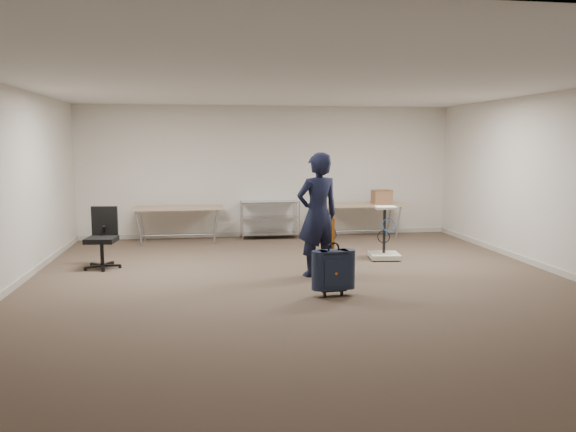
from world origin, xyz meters
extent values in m
plane|color=#47382B|center=(0.00, 0.00, 0.00)|extent=(9.00, 9.00, 0.00)
plane|color=silver|center=(0.00, 4.50, 1.40)|extent=(8.00, 0.00, 8.00)
plane|color=silver|center=(0.00, -4.50, 1.40)|extent=(8.00, 0.00, 8.00)
plane|color=silver|center=(4.00, 0.00, 1.40)|extent=(0.00, 9.00, 9.00)
plane|color=silver|center=(0.00, 0.00, 2.80)|extent=(8.00, 8.00, 0.00)
cube|color=#BDB7AA|center=(0.00, 4.49, 0.05)|extent=(8.00, 0.02, 0.10)
cube|color=#BDB7AA|center=(-3.99, 0.00, 0.05)|extent=(0.02, 9.00, 0.10)
cube|color=#BDB7AA|center=(3.99, 0.00, 0.05)|extent=(0.02, 9.00, 0.10)
cube|color=tan|center=(-1.90, 3.95, 0.71)|extent=(1.80, 0.75, 0.03)
cylinder|color=gray|center=(-1.90, 3.95, 0.15)|extent=(1.50, 0.02, 0.02)
cylinder|color=gray|center=(-2.65, 3.65, 0.35)|extent=(0.13, 0.04, 0.69)
cylinder|color=gray|center=(-1.15, 3.65, 0.35)|extent=(0.13, 0.04, 0.69)
cylinder|color=gray|center=(-2.65, 4.25, 0.35)|extent=(0.13, 0.04, 0.69)
cylinder|color=gray|center=(-1.15, 4.25, 0.35)|extent=(0.13, 0.04, 0.69)
cube|color=tan|center=(1.90, 3.95, 0.71)|extent=(1.80, 0.75, 0.03)
cylinder|color=gray|center=(1.90, 3.95, 0.15)|extent=(1.50, 0.02, 0.02)
cylinder|color=gray|center=(1.15, 3.65, 0.35)|extent=(0.13, 0.04, 0.69)
cylinder|color=gray|center=(2.65, 3.65, 0.35)|extent=(0.13, 0.04, 0.69)
cylinder|color=gray|center=(1.15, 4.25, 0.35)|extent=(0.13, 0.04, 0.69)
cylinder|color=gray|center=(2.65, 4.25, 0.35)|extent=(0.13, 0.04, 0.69)
cylinder|color=silver|center=(-0.60, 3.98, 0.40)|extent=(0.02, 0.02, 0.80)
cylinder|color=silver|center=(0.60, 3.98, 0.40)|extent=(0.02, 0.02, 0.80)
cylinder|color=silver|center=(-0.60, 4.42, 0.40)|extent=(0.02, 0.02, 0.80)
cylinder|color=silver|center=(0.60, 4.42, 0.40)|extent=(0.02, 0.02, 0.80)
cube|color=silver|center=(0.00, 4.20, 0.10)|extent=(1.20, 0.45, 0.02)
cube|color=silver|center=(0.00, 4.20, 0.45)|extent=(1.20, 0.45, 0.02)
cube|color=silver|center=(0.00, 4.20, 0.78)|extent=(1.20, 0.45, 0.01)
imported|color=black|center=(0.32, 0.71, 0.94)|extent=(0.78, 0.63, 1.88)
cube|color=black|center=(0.30, -0.47, 0.36)|extent=(0.40, 0.25, 0.52)
cube|color=black|center=(0.30, -0.45, 0.08)|extent=(0.35, 0.18, 0.03)
cylinder|color=black|center=(0.18, -0.48, 0.03)|extent=(0.03, 0.07, 0.07)
cylinder|color=black|center=(0.42, -0.45, 0.03)|extent=(0.03, 0.07, 0.07)
torus|color=black|center=(0.30, -0.47, 0.64)|extent=(0.16, 0.04, 0.16)
cube|color=orange|center=(0.30, -0.45, 0.83)|extent=(0.04, 0.01, 0.40)
cylinder|color=black|center=(-3.02, 1.71, 0.04)|extent=(0.60, 0.60, 0.09)
cylinder|color=black|center=(-3.02, 1.71, 0.25)|extent=(0.06, 0.06, 0.40)
cube|color=black|center=(-3.02, 1.71, 0.47)|extent=(0.51, 0.51, 0.08)
cube|color=black|center=(-2.99, 1.93, 0.75)|extent=(0.42, 0.11, 0.48)
cube|color=beige|center=(1.73, 1.74, 0.06)|extent=(0.56, 0.56, 0.08)
cylinder|color=black|center=(1.53, 1.54, 0.02)|extent=(0.06, 0.06, 0.04)
cylinder|color=black|center=(1.73, 1.79, 0.50)|extent=(0.05, 0.05, 0.81)
cube|color=beige|center=(1.73, 1.74, 0.91)|extent=(0.39, 0.34, 0.04)
torus|color=blue|center=(1.78, 1.66, 0.60)|extent=(0.27, 0.13, 0.25)
cube|color=brown|center=(2.37, 3.93, 0.88)|extent=(0.41, 0.31, 0.29)
camera|label=1|loc=(-1.36, -7.53, 2.01)|focal=35.00mm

